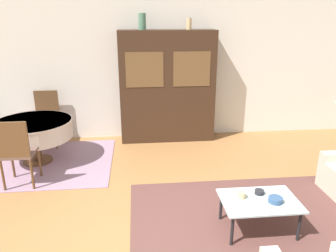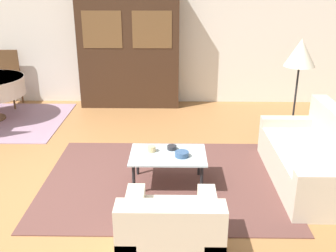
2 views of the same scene
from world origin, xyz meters
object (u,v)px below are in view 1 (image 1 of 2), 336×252
vase_short (189,24)px  vase_tall (142,21)px  display_cabinet (167,87)px  bowl_small (259,192)px  cup (241,195)px  dining_chair_far (47,115)px  bowl (275,200)px  coffee_table (259,203)px  dining_chair_near (17,149)px  dining_table (34,129)px

vase_short → vase_tall: bearing=180.0°
display_cabinet → bowl_small: bearing=-74.7°
bowl_small → display_cabinet: bearing=105.3°
cup → vase_tall: (-1.03, 3.01, 1.86)m
dining_chair_far → bowl: dining_chair_far is taller
coffee_table → dining_chair_near: bearing=156.5°
display_cabinet → vase_short: (0.40, 0.00, 1.17)m
dining_table → bowl_small: dining_table is taller
bowl → vase_tall: vase_tall is taller
coffee_table → bowl_small: (0.04, 0.13, 0.06)m
coffee_table → cup: (-0.19, 0.07, 0.08)m
dining_chair_near → bowl_small: size_ratio=9.14×
vase_short → coffee_table: bearing=-83.3°
cup → bowl: bearing=-20.6°
vase_short → dining_chair_near: bearing=-147.7°
dining_chair_far → cup: 4.17m
coffee_table → display_cabinet: (-0.76, 3.08, 0.71)m
display_cabinet → bowl: (0.92, -3.14, -0.64)m
cup → vase_tall: size_ratio=0.34×
bowl → vase_tall: (-1.38, 3.14, 1.86)m
coffee_table → dining_table: (-3.10, 2.20, 0.23)m
coffee_table → display_cabinet: display_cabinet is taller
coffee_table → bowl_small: 0.15m
cup → bowl_small: cup is taller
dining_chair_far → bowl_small: (3.14, -2.92, -0.16)m
bowl_small → dining_chair_near: bearing=158.8°
display_cabinet → vase_tall: vase_tall is taller
vase_tall → coffee_table: bearing=-68.4°
dining_chair_far → vase_tall: bearing=-179.3°
dining_chair_near → dining_chair_far: bearing=90.0°
dining_chair_near → dining_chair_far: size_ratio=1.00×
bowl → bowl_small: (-0.11, 0.19, -0.01)m
dining_chair_far → bowl_small: size_ratio=9.14×
display_cabinet → bowl_small: (0.81, -2.95, -0.65)m
display_cabinet → dining_table: 2.54m
dining_table → dining_chair_far: 0.85m
cup → vase_tall: 3.68m
dining_chair_far → vase_tall: 2.53m
coffee_table → vase_short: bearing=96.7°
vase_short → bowl_small: bearing=-82.2°
dining_table → vase_short: 3.32m
coffee_table → bowl_small: bearing=71.6°
cup → coffee_table: bearing=-20.5°
coffee_table → vase_short: vase_short is taller
cup → bowl_small: bearing=14.2°
dining_chair_near → vase_tall: 3.07m
cup → vase_short: (-0.17, 3.01, 1.81)m
dining_table → cup: 3.60m
dining_chair_far → vase_tall: (1.88, 0.02, 1.70)m
bowl → cup: bearing=159.4°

